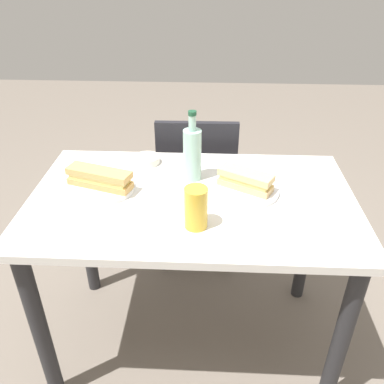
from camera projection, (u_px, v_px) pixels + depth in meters
The scene contains 12 objects.
ground_plane at pixel (192, 336), 1.87m from camera, with size 8.00×8.00×0.00m, color #6B6056.
dining_table at pixel (192, 225), 1.53m from camera, with size 1.19×0.71×0.77m.
chair_far at pixel (197, 182), 2.07m from camera, with size 0.40×0.40×0.88m.
plate_near at pixel (101, 187), 1.51m from camera, with size 0.25×0.25×0.01m, color white.
baguette_sandwich_near at pixel (100, 178), 1.48m from camera, with size 0.26×0.14×0.07m.
knife_near at pixel (106, 177), 1.55m from camera, with size 0.18×0.06×0.01m.
plate_far at pixel (245, 190), 1.49m from camera, with size 0.25×0.25×0.01m, color white.
baguette_sandwich_far at pixel (246, 180), 1.47m from camera, with size 0.21×0.16×0.07m.
knife_far at pixel (249, 180), 1.54m from camera, with size 0.14×0.13×0.01m.
water_bottle at pixel (192, 153), 1.52m from camera, with size 0.07×0.07×0.28m.
beer_glass at pixel (196, 208), 1.28m from camera, with size 0.08×0.08×0.14m, color gold.
olive_bowl at pixel (147, 160), 1.68m from camera, with size 0.11×0.11×0.03m, color silver.
Camera 1 is at (0.06, -1.23, 1.56)m, focal length 37.67 mm.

